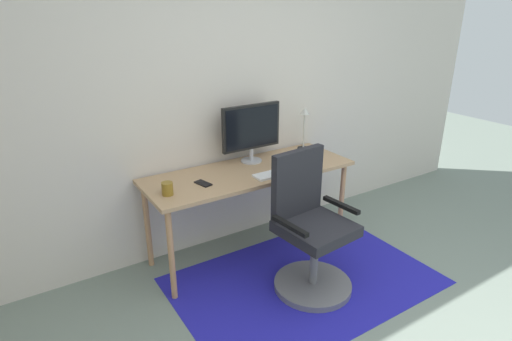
{
  "coord_description": "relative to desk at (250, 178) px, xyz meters",
  "views": [
    {
      "loc": [
        -1.75,
        -0.9,
        2.0
      ],
      "look_at": [
        -0.18,
        1.57,
        0.85
      ],
      "focal_mm": 29.54,
      "sensor_mm": 36.0,
      "label": 1
    }
  ],
  "objects": [
    {
      "name": "desk_lamp",
      "position": [
        0.7,
        0.19,
        0.32
      ],
      "size": [
        0.11,
        0.11,
        0.39
      ],
      "color": "black",
      "rests_on": "desk"
    },
    {
      "name": "monitor",
      "position": [
        0.12,
        0.17,
        0.36
      ],
      "size": [
        0.54,
        0.18,
        0.49
      ],
      "color": "#B2B2B7",
      "rests_on": "desk"
    },
    {
      "name": "area_rug",
      "position": [
        0.12,
        -0.61,
        -0.68
      ],
      "size": [
        1.96,
        1.31,
        0.01
      ],
      "primitive_type": "cube",
      "color": "#211FA4",
      "rests_on": "ground"
    },
    {
      "name": "coffee_cup",
      "position": [
        -0.74,
        -0.1,
        0.12
      ],
      "size": [
        0.08,
        0.08,
        0.09
      ],
      "primitive_type": "cylinder",
      "color": "olive",
      "rests_on": "desk"
    },
    {
      "name": "desk",
      "position": [
        0.0,
        0.0,
        0.0
      ],
      "size": [
        1.74,
        0.62,
        0.75
      ],
      "color": "tan",
      "rests_on": "ground"
    },
    {
      "name": "keyboard",
      "position": [
        0.15,
        -0.19,
        0.08
      ],
      "size": [
        0.43,
        0.13,
        0.02
      ],
      "primitive_type": "cube",
      "color": "white",
      "rests_on": "desk"
    },
    {
      "name": "computer_mouse",
      "position": [
        0.45,
        -0.17,
        0.09
      ],
      "size": [
        0.06,
        0.1,
        0.03
      ],
      "primitive_type": "ellipsoid",
      "color": "white",
      "rests_on": "desk"
    },
    {
      "name": "office_chair",
      "position": [
        0.11,
        -0.65,
        -0.26
      ],
      "size": [
        0.59,
        0.58,
        1.05
      ],
      "rotation": [
        0.0,
        0.0,
        0.1
      ],
      "color": "slate",
      "rests_on": "ground"
    },
    {
      "name": "wall_back",
      "position": [
        0.08,
        0.38,
        0.62
      ],
      "size": [
        6.0,
        0.1,
        2.6
      ],
      "primitive_type": "cube",
      "color": "beige",
      "rests_on": "ground"
    },
    {
      "name": "cell_phone",
      "position": [
        -0.45,
        -0.06,
        0.08
      ],
      "size": [
        0.1,
        0.15,
        0.01
      ],
      "primitive_type": "cube",
      "rotation": [
        0.0,
        0.0,
        0.25
      ],
      "color": "black",
      "rests_on": "desk"
    }
  ]
}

